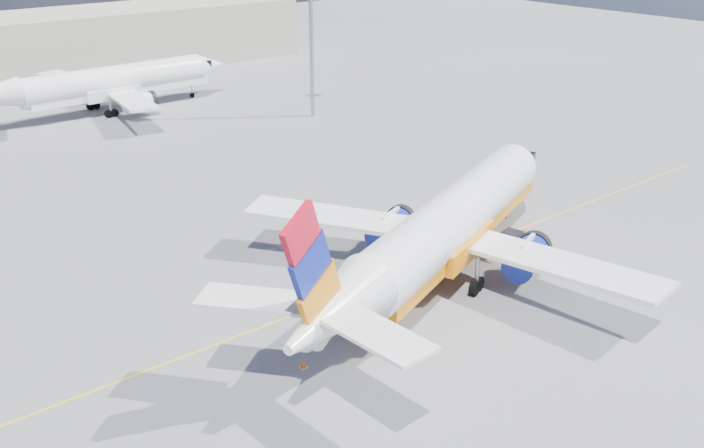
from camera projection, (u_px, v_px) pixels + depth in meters
ground at (420, 298)px, 45.66m from camera, size 240.00×240.00×0.00m
taxi_line at (386, 280)px, 47.80m from camera, size 70.00×0.15×0.01m
terminal_main at (43, 47)px, 100.64m from camera, size 70.00×14.00×8.00m
main_jet at (447, 227)px, 46.80m from camera, size 33.34×25.21×10.20m
second_jet at (107, 83)px, 84.41m from camera, size 31.15×24.62×9.44m
gse_tug at (514, 243)px, 50.80m from camera, size 2.71×1.95×1.78m
traffic_cone at (303, 364)px, 38.72m from camera, size 0.35×0.35×0.50m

